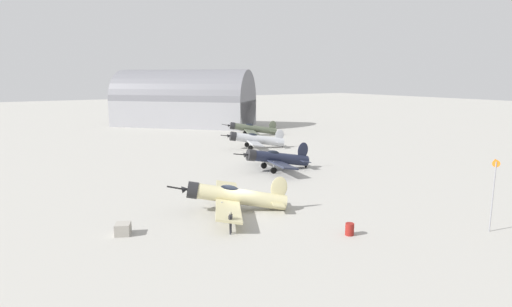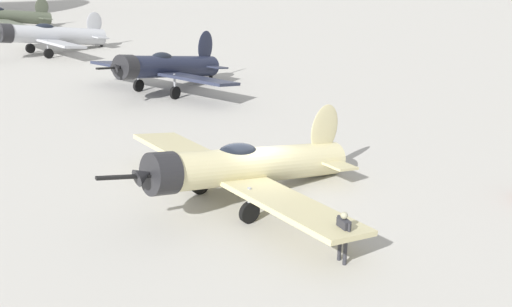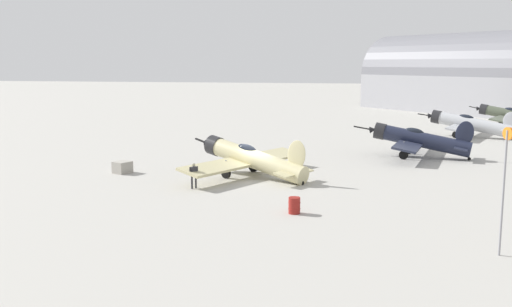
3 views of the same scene
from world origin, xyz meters
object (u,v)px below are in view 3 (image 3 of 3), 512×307
Objects in this scene: ground_crew_mechanic at (194,173)px; fuel_drum at (294,205)px; airplane_foreground at (251,159)px; airplane_mid_apron at (418,139)px; airplane_far_line at (470,124)px; equipment_crate at (122,167)px.

ground_crew_mechanic is 9.09m from fuel_drum.
airplane_foreground is 17.29m from airplane_mid_apron.
ground_crew_mechanic is at bearing -123.96° from fuel_drum.
airplane_far_line is at bearing -98.23° from airplane_foreground.
fuel_drum is at bearing 79.90° from airplane_mid_apron.
airplane_mid_apron reaches higher than airplane_foreground.
airplane_foreground reaches higher than equipment_crate.
ground_crew_mechanic is at bearing 56.99° from airplane_mid_apron.
ground_crew_mechanic reaches higher than equipment_crate.
ground_crew_mechanic reaches higher than fuel_drum.
airplane_foreground is 6.82× the size of ground_crew_mechanic.
airplane_foreground is 10.00m from equipment_crate.
fuel_drum is at bearing 88.18° from airplane_far_line.
airplane_far_line is 6.09× the size of ground_crew_mechanic.
airplane_mid_apron is at bearing 86.74° from airplane_far_line.
airplane_mid_apron reaches higher than equipment_crate.
equipment_crate is at bearing 38.95° from airplane_mid_apron.
fuel_drum is (21.55, -8.04, -1.15)m from airplane_mid_apron.
airplane_mid_apron is 7.19× the size of equipment_crate.
ground_crew_mechanic is at bearing 75.11° from airplane_far_line.
fuel_drum is (5.07, 7.53, -0.58)m from ground_crew_mechanic.
fuel_drum is (37.31, -14.72, -1.07)m from airplane_far_line.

